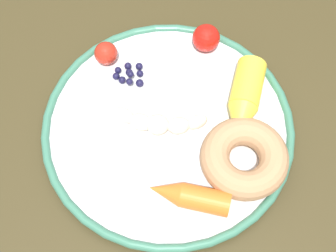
% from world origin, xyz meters
% --- Properties ---
extents(ground_plane, '(6.00, 6.00, 0.00)m').
position_xyz_m(ground_plane, '(0.00, 0.00, 0.00)').
color(ground_plane, '#4F4A45').
extents(dining_table, '(0.97, 0.91, 0.75)m').
position_xyz_m(dining_table, '(0.00, 0.00, 0.66)').
color(dining_table, '#3C331A').
rests_on(dining_table, ground_plane).
extents(plate, '(0.36, 0.36, 0.02)m').
position_xyz_m(plate, '(0.02, 0.01, 0.76)').
color(plate, silver).
rests_on(plate, dining_table).
extents(banana, '(0.06, 0.14, 0.03)m').
position_xyz_m(banana, '(0.03, 0.00, 0.78)').
color(banana, beige).
rests_on(banana, plate).
extents(carrot_orange, '(0.04, 0.11, 0.03)m').
position_xyz_m(carrot_orange, '(0.12, 0.07, 0.78)').
color(carrot_orange, orange).
rests_on(carrot_orange, plate).
extents(carrot_yellow, '(0.13, 0.05, 0.04)m').
position_xyz_m(carrot_yellow, '(-0.04, 0.11, 0.79)').
color(carrot_yellow, yellow).
rests_on(carrot_yellow, plate).
extents(donut, '(0.16, 0.16, 0.04)m').
position_xyz_m(donut, '(0.05, 0.13, 0.79)').
color(donut, tan).
rests_on(donut, plate).
extents(blueberry_pile, '(0.05, 0.05, 0.02)m').
position_xyz_m(blueberry_pile, '(-0.04, -0.07, 0.77)').
color(blueberry_pile, '#191638').
rests_on(blueberry_pile, plate).
extents(tomato_near, '(0.04, 0.04, 0.04)m').
position_xyz_m(tomato_near, '(-0.13, 0.03, 0.79)').
color(tomato_near, red).
rests_on(tomato_near, plate).
extents(tomato_mid, '(0.04, 0.04, 0.04)m').
position_xyz_m(tomato_mid, '(-0.06, -0.11, 0.78)').
color(tomato_mid, red).
rests_on(tomato_mid, plate).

